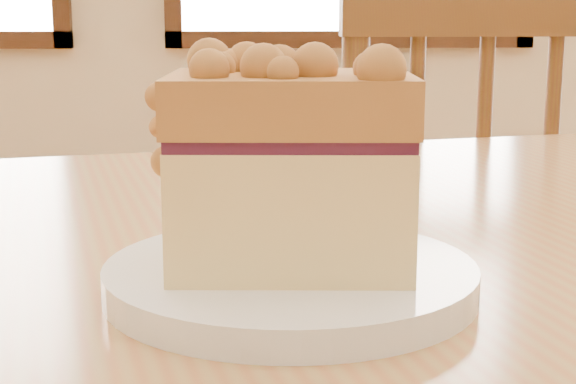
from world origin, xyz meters
The scene contains 4 objects.
cafe_table_main centered at (-0.02, 0.31, 0.66)m, with size 1.44×1.13×0.75m.
cafe_chair_main centered at (0.12, 1.01, 0.48)m, with size 0.43×0.43×0.94m.
plate centered at (-0.17, 0.18, 0.76)m, with size 0.21×0.21×0.02m.
cake_slice centered at (-0.17, 0.18, 0.82)m, with size 0.14×0.10×0.12m.
Camera 1 is at (-0.19, -0.29, 0.91)m, focal length 55.00 mm.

